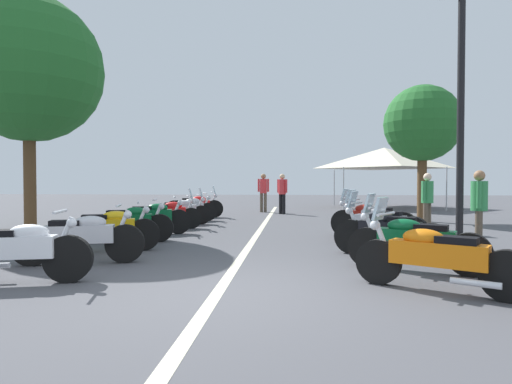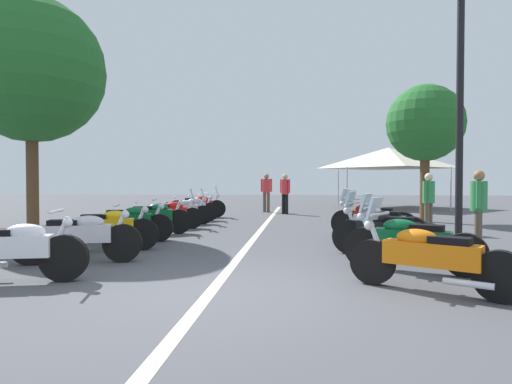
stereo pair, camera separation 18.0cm
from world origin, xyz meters
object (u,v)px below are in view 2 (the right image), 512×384
Objects in this scene: bystander_1 at (429,198)px; bystander_4 at (266,190)px; motorcycle_left_row_7 at (190,208)px; motorcycle_right_row_2 at (386,231)px; roadside_tree_0 at (425,124)px; motorcycle_left_row_1 at (78,236)px; motorcycle_right_row_3 at (378,224)px; motorcycle_left_row_8 at (198,205)px; motorcycle_left_row_0 at (13,250)px; motorcycle_left_row_4 at (152,217)px; street_lamp_twin_globe at (460,69)px; roadside_tree_1 at (31,70)px; motorcycle_left_row_2 at (107,228)px; motorcycle_left_row_6 at (182,210)px; event_tent at (388,158)px; bystander_2 at (479,204)px; motorcycle_left_row_3 at (129,222)px; motorcycle_right_row_1 at (410,241)px; motorcycle_right_row_4 at (371,219)px; motorcycle_left_row_5 at (169,213)px; motorcycle_right_row_0 at (428,256)px.

bystander_1 is 8.98m from bystander_4.
motorcycle_left_row_7 is 0.98× the size of motorcycle_right_row_2.
motorcycle_left_row_1 is at bearing 136.78° from roadside_tree_0.
motorcycle_right_row_2 is at bearing -74.73° from bystander_1.
motorcycle_left_row_1 is 6.10m from motorcycle_right_row_3.
motorcycle_left_row_8 is at bearing -168.61° from bystander_1.
motorcycle_left_row_0 is at bearing -112.58° from motorcycle_left_row_1.
motorcycle_left_row_4 is 0.38× the size of street_lamp_twin_globe.
roadside_tree_1 reaches higher than motorcycle_left_row_7.
motorcycle_left_row_7 is 1.53m from motorcycle_left_row_8.
motorcycle_left_row_1 is at bearing 38.09° from motorcycle_right_row_2.
motorcycle_left_row_7 is at bearing 71.10° from motorcycle_left_row_2.
motorcycle_left_row_6 is at bearing 75.12° from motorcycle_left_row_0.
motorcycle_left_row_4 is 8.02m from street_lamp_twin_globe.
motorcycle_left_row_2 is 8.15m from motorcycle_left_row_8.
event_tent is (9.95, -8.48, 2.19)m from motorcycle_left_row_6.
motorcycle_left_row_0 is 8.37m from bystander_2.
motorcycle_left_row_6 is 1.22× the size of bystander_2.
motorcycle_left_row_0 reaches higher than motorcycle_left_row_3.
motorcycle_right_row_1 is 17.20m from event_tent.
motorcycle_right_row_3 is 0.35× the size of event_tent.
motorcycle_left_row_6 is (8.20, -0.12, -0.00)m from motorcycle_left_row_0.
motorcycle_right_row_3 is at bearing -173.30° from bystander_2.
motorcycle_left_row_1 is 1.04× the size of motorcycle_left_row_2.
motorcycle_left_row_8 is 1.16× the size of motorcycle_right_row_3.
roadside_tree_1 is at bearing 23.53° from motorcycle_right_row_4.
motorcycle_left_row_0 reaches higher than motorcycle_left_row_7.
motorcycle_left_row_5 is 8.42m from street_lamp_twin_globe.
motorcycle_right_row_1 is at bearing -55.18° from motorcycle_left_row_4.
motorcycle_left_row_6 is at bearing -112.70° from motorcycle_left_row_7.
motorcycle_right_row_2 is (2.62, 0.03, 0.02)m from motorcycle_right_row_0.
roadside_tree_1 reaches higher than motorcycle_left_row_4.
motorcycle_left_row_8 is at bearing 84.10° from roadside_tree_0.
event_tent is at bearing 37.58° from motorcycle_left_row_4.
motorcycle_left_row_5 is 0.98× the size of motorcycle_right_row_1.
roadside_tree_1 reaches higher than motorcycle_right_row_4.
motorcycle_left_row_1 is (1.46, -0.17, 0.00)m from motorcycle_left_row_0.
motorcycle_right_row_3 is 0.39× the size of roadside_tree_0.
motorcycle_left_row_8 is at bearing 43.34° from street_lamp_twin_globe.
bystander_1 is at bearing -74.85° from motorcycle_right_row_0.
bystander_4 is at bearing 66.33° from motorcycle_left_row_0.
motorcycle_right_row_3 is at bearing -84.46° from bystander_1.
motorcycle_left_row_2 is at bearing 24.35° from motorcycle_right_row_2.
motorcycle_right_row_1 is at bearing -32.99° from motorcycle_left_row_2.
roadside_tree_0 is at bearing 30.77° from motorcycle_left_row_1.
motorcycle_right_row_2 reaches higher than motorcycle_right_row_1.
motorcycle_left_row_4 is 1.03× the size of motorcycle_left_row_5.
motorcycle_left_row_4 is 1.02× the size of motorcycle_right_row_4.
bystander_1 is 11.45m from roadside_tree_1.
bystander_1 is at bearing -8.96° from motorcycle_left_row_4.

